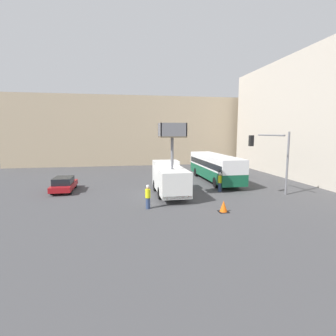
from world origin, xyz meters
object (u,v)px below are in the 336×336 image
(city_bus, at_px, (215,166))
(traffic_light_pole, at_px, (274,152))
(road_worker_directing, at_px, (220,182))
(traffic_cone_near_truck, at_px, (224,207))
(utility_truck, at_px, (170,177))
(road_worker_near_truck, at_px, (148,197))
(parked_car_curbside, at_px, (64,184))

(city_bus, bearing_deg, traffic_light_pole, -174.72)
(city_bus, distance_m, road_worker_directing, 5.46)
(traffic_light_pole, xyz_separation_m, road_worker_directing, (-3.94, 2.23, -2.89))
(traffic_light_pole, xyz_separation_m, traffic_cone_near_truck, (-5.99, -3.75, -3.43))
(utility_truck, distance_m, road_worker_near_truck, 4.28)
(road_worker_near_truck, height_order, traffic_cone_near_truck, road_worker_near_truck)
(road_worker_near_truck, xyz_separation_m, parked_car_curbside, (-7.19, 6.97, -0.18))
(traffic_light_pole, bearing_deg, city_bus, 109.06)
(road_worker_near_truck, xyz_separation_m, road_worker_directing, (7.15, 4.25, 0.04))
(traffic_light_pole, distance_m, road_worker_directing, 5.37)
(city_bus, bearing_deg, traffic_cone_near_truck, 149.28)
(utility_truck, bearing_deg, traffic_cone_near_truck, -61.88)
(city_bus, bearing_deg, road_worker_directing, 151.57)
(utility_truck, relative_size, parked_car_curbside, 1.45)
(utility_truck, distance_m, city_bus, 8.60)
(traffic_light_pole, height_order, road_worker_directing, traffic_light_pole)
(parked_car_curbside, bearing_deg, road_worker_near_truck, -44.08)
(utility_truck, height_order, road_worker_directing, utility_truck)
(utility_truck, distance_m, traffic_cone_near_truck, 6.12)
(traffic_cone_near_truck, distance_m, parked_car_curbside, 15.06)
(traffic_cone_near_truck, bearing_deg, utility_truck, 118.12)
(road_worker_near_truck, bearing_deg, traffic_cone_near_truck, 99.28)
(city_bus, height_order, road_worker_directing, city_bus)
(city_bus, xyz_separation_m, traffic_cone_near_truck, (-3.41, -11.20, -1.37))
(city_bus, height_order, road_worker_near_truck, city_bus)
(city_bus, xyz_separation_m, traffic_light_pole, (2.57, -7.45, 2.05))
(city_bus, xyz_separation_m, parked_car_curbside, (-15.70, -2.50, -1.05))
(utility_truck, distance_m, road_worker_directing, 4.97)
(road_worker_near_truck, bearing_deg, traffic_light_pole, 128.40)
(road_worker_directing, xyz_separation_m, traffic_cone_near_truck, (-2.05, -5.99, -0.54))
(city_bus, xyz_separation_m, road_worker_near_truck, (-8.51, -9.47, -0.87))
(utility_truck, relative_size, traffic_cone_near_truck, 7.93)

